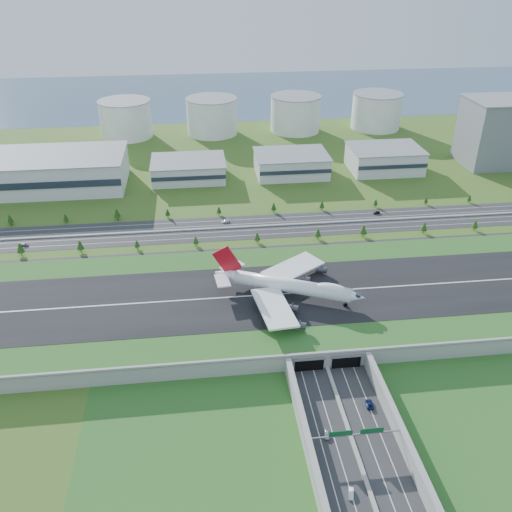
{
  "coord_description": "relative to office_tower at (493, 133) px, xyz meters",
  "views": [
    {
      "loc": [
        -53.67,
        -232.08,
        165.88
      ],
      "look_at": [
        -22.54,
        35.0,
        11.7
      ],
      "focal_mm": 38.0,
      "sensor_mm": 36.0,
      "label": 1
    }
  ],
  "objects": [
    {
      "name": "fuel_tank_d",
      "position": [
        -65.0,
        115.0,
        -10.0
      ],
      "size": [
        50.0,
        50.0,
        35.0
      ],
      "primitive_type": "cylinder",
      "color": "silver",
      "rests_on": "ground"
    },
    {
      "name": "car_7",
      "position": [
        -235.73,
        -91.04,
        -26.56
      ],
      "size": [
        6.12,
        4.08,
        1.65
      ],
      "primitive_type": "imported",
      "rotation": [
        0.0,
        0.0,
        -1.23
      ],
      "color": "white",
      "rests_on": "ground"
    },
    {
      "name": "office_tower",
      "position": [
        0.0,
        0.0,
        0.0
      ],
      "size": [
        46.0,
        46.0,
        55.0
      ],
      "primitive_type": "cube",
      "color": "slate",
      "rests_on": "ground"
    },
    {
      "name": "car_2",
      "position": [
        -187.81,
        -269.54,
        -26.56
      ],
      "size": [
        3.42,
        6.16,
        1.63
      ],
      "primitive_type": "imported",
      "rotation": [
        0.0,
        0.0,
        3.02
      ],
      "color": "#0E1B48",
      "rests_on": "ground"
    },
    {
      "name": "fuel_tank_b",
      "position": [
        -235.0,
        115.0,
        -10.0
      ],
      "size": [
        50.0,
        50.0,
        35.0
      ],
      "primitive_type": "cylinder",
      "color": "silver",
      "rests_on": "ground"
    },
    {
      "name": "hangar_mid_b",
      "position": [
        -175.0,
        -5.0,
        -19.0
      ],
      "size": [
        58.0,
        42.0,
        17.0
      ],
      "primitive_type": "cube",
      "color": "silver",
      "rests_on": "ground"
    },
    {
      "name": "sign_gantry_near",
      "position": [
        -200.0,
        -290.04,
        -20.55
      ],
      "size": [
        38.7,
        0.7,
        9.8
      ],
      "color": "gray",
      "rests_on": "ground"
    },
    {
      "name": "underpass_road",
      "position": [
        -200.0,
        -294.42,
        -24.07
      ],
      "size": [
        38.8,
        120.4,
        8.0
      ],
      "color": "#28282B",
      "rests_on": "ground"
    },
    {
      "name": "car_5",
      "position": [
        -127.61,
        -89.5,
        -26.57
      ],
      "size": [
        5.2,
        3.34,
        1.62
      ],
      "primitive_type": "imported",
      "rotation": [
        0.0,
        0.0,
        -1.21
      ],
      "color": "black",
      "rests_on": "ground"
    },
    {
      "name": "fuel_tank_a",
      "position": [
        -320.0,
        115.0,
        -10.0
      ],
      "size": [
        50.0,
        50.0,
        35.0
      ],
      "primitive_type": "cylinder",
      "color": "silver",
      "rests_on": "ground"
    },
    {
      "name": "car_0",
      "position": [
        -209.15,
        -283.3,
        -26.52
      ],
      "size": [
        2.99,
        5.33,
        1.71
      ],
      "primitive_type": "imported",
      "rotation": [
        0.0,
        0.0,
        -0.2
      ],
      "color": "silver",
      "rests_on": "ground"
    },
    {
      "name": "tree_row",
      "position": [
        -195.3,
        -103.74,
        -22.93
      ],
      "size": [
        502.36,
        48.57,
        8.23
      ],
      "color": "#3D2819",
      "rests_on": "ground"
    },
    {
      "name": "car_1",
      "position": [
        -206.73,
        -309.87,
        -26.6
      ],
      "size": [
        2.82,
        5.01,
        1.56
      ],
      "primitive_type": "imported",
      "rotation": [
        0.0,
        0.0,
        -0.26
      ],
      "color": "white",
      "rests_on": "ground"
    },
    {
      "name": "north_expressway",
      "position": [
        -200.0,
        -100.0,
        -27.44
      ],
      "size": [
        560.0,
        36.0,
        0.12
      ],
      "primitive_type": "cube",
      "color": "#28282B",
      "rests_on": "ground"
    },
    {
      "name": "bay_water",
      "position": [
        -200.0,
        285.0,
        -27.47
      ],
      "size": [
        1200.0,
        260.0,
        0.06
      ],
      "primitive_type": "cube",
      "color": "#3B5670",
      "rests_on": "ground"
    },
    {
      "name": "hangar_west",
      "position": [
        -370.0,
        -10.0,
        -15.0
      ],
      "size": [
        120.0,
        60.0,
        25.0
      ],
      "primitive_type": "cube",
      "color": "silver",
      "rests_on": "ground"
    },
    {
      "name": "airfield_deck",
      "position": [
        -200.0,
        -195.09,
        -23.38
      ],
      "size": [
        520.0,
        100.0,
        9.2
      ],
      "color": "gray",
      "rests_on": "ground"
    },
    {
      "name": "car_4",
      "position": [
        -364.99,
        -110.15,
        -26.54
      ],
      "size": [
        5.3,
        3.59,
        1.67
      ],
      "primitive_type": "imported",
      "rotation": [
        0.0,
        0.0,
        1.21
      ],
      "color": "#5A595E",
      "rests_on": "ground"
    },
    {
      "name": "hangar_mid_a",
      "position": [
        -260.0,
        -5.0,
        -20.0
      ],
      "size": [
        58.0,
        42.0,
        15.0
      ],
      "primitive_type": "cube",
      "color": "silver",
      "rests_on": "ground"
    },
    {
      "name": "hangar_mid_c",
      "position": [
        -95.0,
        -5.0,
        -18.0
      ],
      "size": [
        58.0,
        42.0,
        19.0
      ],
      "primitive_type": "cube",
      "color": "silver",
      "rests_on": "ground"
    },
    {
      "name": "fuel_tank_c",
      "position": [
        -150.0,
        115.0,
        -10.0
      ],
      "size": [
        50.0,
        50.0,
        35.0
      ],
      "primitive_type": "cylinder",
      "color": "silver",
      "rests_on": "ground"
    },
    {
      "name": "boeing_747",
      "position": [
        -210.68,
        -197.43,
        -12.5
      ],
      "size": [
        75.36,
        69.62,
        24.87
      ],
      "rotation": [
        0.0,
        0.0,
        -0.41
      ],
      "color": "white",
      "rests_on": "airfield_deck"
    },
    {
      "name": "ground",
      "position": [
        -200.0,
        -195.0,
        -27.5
      ],
      "size": [
        1200.0,
        1200.0,
        0.0
      ],
      "primitive_type": "plane",
      "color": "#375D1D",
      "rests_on": "ground"
    }
  ]
}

